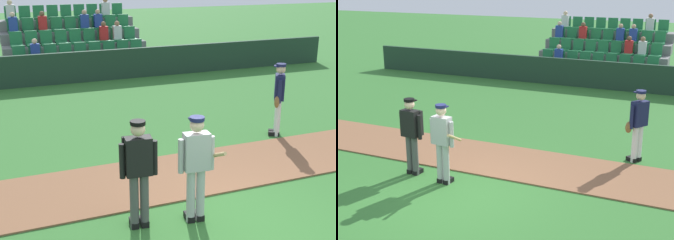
{
  "view_description": "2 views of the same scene",
  "coord_description": "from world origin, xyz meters",
  "views": [
    {
      "loc": [
        -3.47,
        -5.64,
        3.89
      ],
      "look_at": [
        -0.25,
        2.38,
        1.08
      ],
      "focal_mm": 50.16,
      "sensor_mm": 36.0,
      "label": 1
    },
    {
      "loc": [
        4.55,
        -7.77,
        4.33
      ],
      "look_at": [
        0.11,
        2.19,
        1.02
      ],
      "focal_mm": 51.38,
      "sensor_mm": 36.0,
      "label": 2
    }
  ],
  "objects": [
    {
      "name": "ground_plane",
      "position": [
        0.0,
        0.0,
        0.0
      ],
      "size": [
        80.0,
        80.0,
        0.0
      ],
      "primitive_type": "plane",
      "color": "#33702D"
    },
    {
      "name": "umpire_home_plate",
      "position": [
        -1.46,
        0.58,
        1.0
      ],
      "size": [
        0.59,
        0.33,
        1.76
      ],
      "color": "#4C4C4C",
      "rests_on": "ground"
    },
    {
      "name": "runner_navy_jersey",
      "position": [
        3.0,
        3.38,
        0.96
      ],
      "size": [
        0.49,
        0.57,
        1.76
      ],
      "color": "white",
      "rests_on": "ground"
    },
    {
      "name": "batter_grey_jersey",
      "position": [
        -0.56,
        0.42,
        0.97
      ],
      "size": [
        0.66,
        0.79,
        1.76
      ],
      "color": "#B2B2B2",
      "rests_on": "ground"
    },
    {
      "name": "infield_dirt_path",
      "position": [
        0.0,
        2.09,
        0.01
      ],
      "size": [
        28.0,
        2.02,
        0.03
      ],
      "primitive_type": "cube",
      "color": "brown",
      "rests_on": "ground"
    },
    {
      "name": "stadium_bleachers",
      "position": [
        -0.0,
        12.97,
        0.75
      ],
      "size": [
        5.55,
        3.8,
        2.7
      ],
      "color": "slate",
      "rests_on": "ground"
    },
    {
      "name": "dugout_fence",
      "position": [
        0.0,
        10.67,
        0.55
      ],
      "size": [
        20.0,
        0.16,
        1.1
      ],
      "primitive_type": "cube",
      "color": "#1E3828",
      "rests_on": "ground"
    }
  ]
}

